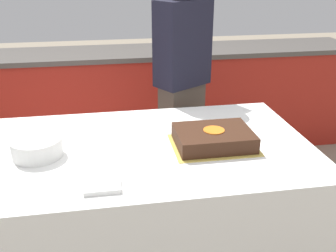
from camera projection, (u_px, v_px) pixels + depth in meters
back_counter at (114, 102)px, 3.53m from camera, size 4.40×0.58×0.92m
dining_table at (127, 212)px, 2.12m from camera, size 1.90×1.02×0.78m
cake at (213, 138)px, 1.98m from camera, size 0.42×0.33×0.09m
plate_stack at (37, 147)px, 1.87m from camera, size 0.24×0.24×0.09m
side_plate_near_cake at (194, 124)px, 2.23m from camera, size 0.18×0.18×0.00m
utensil_pile at (102, 186)px, 1.61m from camera, size 0.15×0.11×0.02m
person_cutting_cake at (182, 85)px, 2.67m from camera, size 0.41×0.35×1.63m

